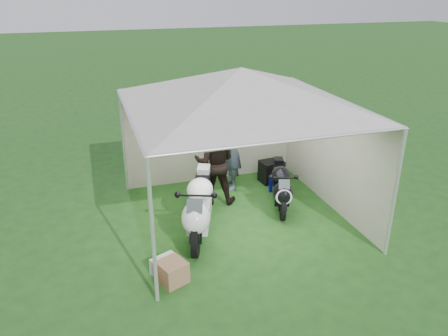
% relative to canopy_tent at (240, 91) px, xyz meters
% --- Properties ---
extents(ground, '(80.00, 80.00, 0.00)m').
position_rel_canopy_tent_xyz_m(ground, '(0.00, -0.03, -2.58)').
color(ground, '#1F481A').
rests_on(ground, ground).
extents(canopy_tent, '(5.66, 5.66, 3.00)m').
position_rel_canopy_tent_xyz_m(canopy_tent, '(0.00, 0.00, 0.00)').
color(canopy_tent, silver).
rests_on(canopy_tent, ground).
extents(motorcycle_white, '(1.05, 2.12, 1.09)m').
position_rel_canopy_tent_xyz_m(motorcycle_white, '(-0.93, -0.45, -1.97)').
color(motorcycle_white, black).
rests_on(motorcycle_white, ground).
extents(motorcycle_black, '(0.83, 1.71, 0.87)m').
position_rel_canopy_tent_xyz_m(motorcycle_black, '(0.97, 0.11, -2.09)').
color(motorcycle_black, black).
rests_on(motorcycle_black, ground).
extents(paddock_stand, '(0.43, 0.34, 0.28)m').
position_rel_canopy_tent_xyz_m(paddock_stand, '(1.24, 0.87, -2.44)').
color(paddock_stand, '#1110CC').
rests_on(paddock_stand, ground).
extents(person_dark_jacket, '(1.07, 0.96, 1.81)m').
position_rel_canopy_tent_xyz_m(person_dark_jacket, '(-0.25, 0.80, -1.67)').
color(person_dark_jacket, black).
rests_on(person_dark_jacket, ground).
extents(person_blue_jacket, '(0.50, 0.71, 1.86)m').
position_rel_canopy_tent_xyz_m(person_blue_jacket, '(0.29, 1.36, -1.64)').
color(person_blue_jacket, slate).
rests_on(person_blue_jacket, ground).
extents(equipment_box, '(0.56, 0.46, 0.52)m').
position_rel_canopy_tent_xyz_m(equipment_box, '(1.30, 1.37, -2.32)').
color(equipment_box, black).
rests_on(equipment_box, ground).
extents(crate_0, '(0.52, 0.47, 0.28)m').
position_rel_canopy_tent_xyz_m(crate_0, '(-1.75, -1.44, -2.43)').
color(crate_0, silver).
rests_on(crate_0, ground).
extents(crate_1, '(0.52, 0.52, 0.36)m').
position_rel_canopy_tent_xyz_m(crate_1, '(-1.69, -1.66, -2.40)').
color(crate_1, '#92694A').
rests_on(crate_1, ground).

